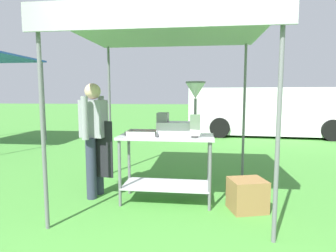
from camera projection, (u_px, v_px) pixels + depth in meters
name	position (u px, v px, depth m)	size (l,w,h in m)	color
ground_plane	(193.00, 142.00, 8.58)	(70.00, 70.00, 0.00)	#478E38
stall_canopy	(167.00, 34.00, 3.65)	(2.58, 2.36, 2.34)	slate
donut_cart	(166.00, 155.00, 3.74)	(1.26, 0.57, 0.91)	#B7B7BC
donut_tray	(143.00, 134.00, 3.66)	(0.41, 0.30, 0.07)	#B7B7BC
donut_fryer	(182.00, 116.00, 3.67)	(0.63, 0.28, 0.71)	#B7B7BC
menu_sign	(195.00, 127.00, 3.51)	(0.13, 0.05, 0.29)	black
vendor	(94.00, 134.00, 3.91)	(0.46, 0.54, 1.61)	#2D3347
supply_crate	(247.00, 195.00, 3.49)	(0.51, 0.47, 0.40)	olive
van_white	(270.00, 111.00, 9.96)	(5.78, 2.42, 1.69)	white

